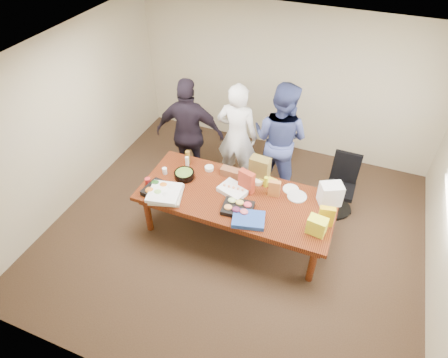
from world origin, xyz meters
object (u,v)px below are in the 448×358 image
at_px(sheet_cake, 233,190).
at_px(conference_table, 236,214).
at_px(person_center, 237,136).
at_px(person_right, 280,139).
at_px(salad_bowl, 184,175).
at_px(office_chair, 341,187).

bearing_deg(sheet_cake, conference_table, -21.92).
bearing_deg(person_center, sheet_cake, 104.44).
xyz_separation_m(conference_table, person_right, (0.26, 1.28, 0.60)).
xyz_separation_m(person_center, person_right, (0.68, 0.14, 0.04)).
bearing_deg(conference_table, person_right, 78.46).
bearing_deg(salad_bowl, sheet_cake, -1.93).
height_order(conference_table, person_center, person_center).
bearing_deg(conference_table, person_center, 110.16).
bearing_deg(sheet_cake, office_chair, 53.32).
distance_m(person_center, person_right, 0.70).
bearing_deg(person_center, salad_bowl, 63.41).
bearing_deg(office_chair, conference_table, -141.67).
distance_m(office_chair, person_right, 1.22).
distance_m(person_center, sheet_cake, 1.15).
relative_size(conference_table, person_center, 1.49).
relative_size(person_right, salad_bowl, 6.47).
relative_size(conference_table, person_right, 1.43).
relative_size(office_chair, sheet_cake, 2.45).
bearing_deg(sheet_cake, salad_bowl, -163.09).
bearing_deg(person_center, office_chair, 173.28).
xyz_separation_m(office_chair, person_right, (-1.10, 0.24, 0.49)).
xyz_separation_m(conference_table, person_center, (-0.42, 1.14, 0.56)).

